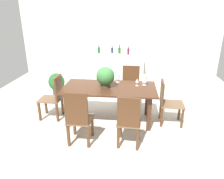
{
  "coord_description": "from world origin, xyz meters",
  "views": [
    {
      "loc": [
        0.44,
        -4.29,
        2.24
      ],
      "look_at": [
        0.05,
        -0.2,
        0.68
      ],
      "focal_mm": 33.5,
      "sensor_mm": 36.0,
      "label": 1
    }
  ],
  "objects_px": {
    "chair_far_right": "(131,84)",
    "chair_foot_end": "(167,101)",
    "crystal_vase_left": "(118,77)",
    "potted_plant_floor": "(57,83)",
    "dining_table": "(109,92)",
    "wine_bottle_clear": "(112,50)",
    "wine_bottle_dark": "(119,50)",
    "chair_near_right": "(129,120)",
    "chair_head_end": "(55,96)",
    "kitchen_counter": "(115,69)",
    "flower_centerpiece": "(105,77)",
    "crystal_vase_center_near": "(145,79)",
    "wine_bottle_amber": "(128,51)",
    "wine_bottle_green": "(93,50)",
    "wine_glass": "(137,81)",
    "chair_near_left": "(78,117)",
    "wine_bottle_tall": "(99,50)"
  },
  "relations": [
    {
      "from": "crystal_vase_center_near",
      "to": "wine_bottle_dark",
      "type": "relative_size",
      "value": 0.84
    },
    {
      "from": "wine_bottle_dark",
      "to": "wine_bottle_tall",
      "type": "distance_m",
      "value": 0.63
    },
    {
      "from": "dining_table",
      "to": "crystal_vase_left",
      "type": "xyz_separation_m",
      "value": [
        0.15,
        0.33,
        0.23
      ]
    },
    {
      "from": "chair_far_right",
      "to": "kitchen_counter",
      "type": "xyz_separation_m",
      "value": [
        -0.5,
        1.46,
        -0.04
      ]
    },
    {
      "from": "wine_bottle_dark",
      "to": "wine_bottle_tall",
      "type": "relative_size",
      "value": 1.04
    },
    {
      "from": "chair_far_right",
      "to": "chair_near_right",
      "type": "relative_size",
      "value": 1.0
    },
    {
      "from": "dining_table",
      "to": "wine_bottle_clear",
      "type": "relative_size",
      "value": 8.3
    },
    {
      "from": "chair_head_end",
      "to": "flower_centerpiece",
      "type": "bearing_deg",
      "value": 90.93
    },
    {
      "from": "crystal_vase_left",
      "to": "wine_bottle_dark",
      "type": "height_order",
      "value": "wine_bottle_dark"
    },
    {
      "from": "chair_head_end",
      "to": "potted_plant_floor",
      "type": "bearing_deg",
      "value": -161.23
    },
    {
      "from": "chair_near_left",
      "to": "wine_bottle_amber",
      "type": "distance_m",
      "value": 3.31
    },
    {
      "from": "chair_near_right",
      "to": "wine_glass",
      "type": "distance_m",
      "value": 1.12
    },
    {
      "from": "chair_near_right",
      "to": "wine_bottle_amber",
      "type": "relative_size",
      "value": 3.81
    },
    {
      "from": "chair_far_right",
      "to": "potted_plant_floor",
      "type": "relative_size",
      "value": 1.57
    },
    {
      "from": "crystal_vase_left",
      "to": "crystal_vase_center_near",
      "type": "distance_m",
      "value": 0.59
    },
    {
      "from": "wine_bottle_dark",
      "to": "crystal_vase_center_near",
      "type": "bearing_deg",
      "value": -72.9
    },
    {
      "from": "chair_far_right",
      "to": "flower_centerpiece",
      "type": "xyz_separation_m",
      "value": [
        -0.51,
        -0.9,
        0.45
      ]
    },
    {
      "from": "crystal_vase_center_near",
      "to": "wine_bottle_clear",
      "type": "height_order",
      "value": "wine_bottle_clear"
    },
    {
      "from": "chair_near_right",
      "to": "kitchen_counter",
      "type": "height_order",
      "value": "kitchen_counter"
    },
    {
      "from": "chair_near_left",
      "to": "potted_plant_floor",
      "type": "xyz_separation_m",
      "value": [
        -1.2,
        2.26,
        -0.21
      ]
    },
    {
      "from": "wine_bottle_clear",
      "to": "chair_near_right",
      "type": "bearing_deg",
      "value": -79.78
    },
    {
      "from": "crystal_vase_left",
      "to": "potted_plant_floor",
      "type": "height_order",
      "value": "crystal_vase_left"
    },
    {
      "from": "chair_near_right",
      "to": "crystal_vase_left",
      "type": "relative_size",
      "value": 4.9
    },
    {
      "from": "dining_table",
      "to": "crystal_vase_center_near",
      "type": "xyz_separation_m",
      "value": [
        0.72,
        0.2,
        0.24
      ]
    },
    {
      "from": "dining_table",
      "to": "wine_glass",
      "type": "distance_m",
      "value": 0.62
    },
    {
      "from": "chair_near_left",
      "to": "potted_plant_floor",
      "type": "height_order",
      "value": "chair_near_left"
    },
    {
      "from": "chair_near_right",
      "to": "chair_head_end",
      "type": "bearing_deg",
      "value": -25.14
    },
    {
      "from": "chair_near_right",
      "to": "wine_bottle_clear",
      "type": "xyz_separation_m",
      "value": [
        -0.6,
        3.34,
        0.55
      ]
    },
    {
      "from": "dining_table",
      "to": "chair_far_right",
      "type": "distance_m",
      "value": 1.01
    },
    {
      "from": "wine_bottle_green",
      "to": "chair_foot_end",
      "type": "bearing_deg",
      "value": -51.21
    },
    {
      "from": "wine_bottle_clear",
      "to": "wine_bottle_green",
      "type": "distance_m",
      "value": 0.59
    },
    {
      "from": "chair_head_end",
      "to": "potted_plant_floor",
      "type": "height_order",
      "value": "chair_head_end"
    },
    {
      "from": "wine_bottle_green",
      "to": "dining_table",
      "type": "bearing_deg",
      "value": -72.45
    },
    {
      "from": "chair_near_left",
      "to": "kitchen_counter",
      "type": "relative_size",
      "value": 0.59
    },
    {
      "from": "chair_far_right",
      "to": "chair_foot_end",
      "type": "relative_size",
      "value": 1.05
    },
    {
      "from": "flower_centerpiece",
      "to": "crystal_vase_left",
      "type": "distance_m",
      "value": 0.4
    },
    {
      "from": "kitchen_counter",
      "to": "wine_bottle_tall",
      "type": "height_order",
      "value": "wine_bottle_tall"
    },
    {
      "from": "wine_bottle_green",
      "to": "potted_plant_floor",
      "type": "height_order",
      "value": "wine_bottle_green"
    },
    {
      "from": "wine_bottle_tall",
      "to": "potted_plant_floor",
      "type": "relative_size",
      "value": 0.41
    },
    {
      "from": "wine_bottle_dark",
      "to": "potted_plant_floor",
      "type": "height_order",
      "value": "wine_bottle_dark"
    },
    {
      "from": "flower_centerpiece",
      "to": "wine_bottle_clear",
      "type": "distance_m",
      "value": 2.42
    },
    {
      "from": "chair_far_right",
      "to": "chair_foot_end",
      "type": "distance_m",
      "value": 1.18
    },
    {
      "from": "potted_plant_floor",
      "to": "wine_bottle_dark",
      "type": "bearing_deg",
      "value": 32.15
    },
    {
      "from": "kitchen_counter",
      "to": "wine_bottle_clear",
      "type": "bearing_deg",
      "value": 151.11
    },
    {
      "from": "chair_head_end",
      "to": "flower_centerpiece",
      "type": "relative_size",
      "value": 2.31
    },
    {
      "from": "chair_foot_end",
      "to": "chair_near_right",
      "type": "relative_size",
      "value": 0.95
    },
    {
      "from": "wine_glass",
      "to": "wine_bottle_clear",
      "type": "distance_m",
      "value": 2.41
    },
    {
      "from": "chair_near_left",
      "to": "wine_bottle_dark",
      "type": "bearing_deg",
      "value": -97.56
    },
    {
      "from": "crystal_vase_left",
      "to": "wine_bottle_dark",
      "type": "xyz_separation_m",
      "value": [
        -0.1,
        2.07,
        0.21
      ]
    },
    {
      "from": "chair_foot_end",
      "to": "potted_plant_floor",
      "type": "bearing_deg",
      "value": 66.98
    }
  ]
}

